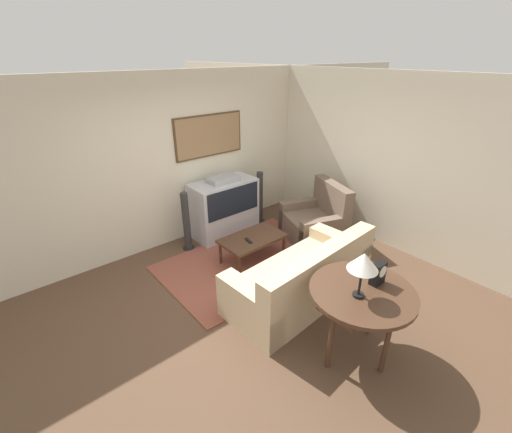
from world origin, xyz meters
The scene contains 14 objects.
ground_plane centered at (0.00, 0.00, 0.00)m, with size 12.00×12.00×0.00m, color brown.
wall_back centered at (0.01, 2.13, 1.36)m, with size 12.00×0.10×2.70m.
wall_right centered at (2.63, 0.00, 1.35)m, with size 0.06×12.00×2.70m.
area_rug centered at (0.51, 0.77, 0.01)m, with size 2.59×1.68×0.01m.
tv centered at (0.77, 1.74, 0.50)m, with size 1.12×0.57×1.06m.
couch centered at (0.48, -0.37, 0.31)m, with size 2.02×1.00×0.86m.
armchair centered at (1.85, 0.59, 0.31)m, with size 1.13×1.19×0.97m.
coffee_table centered at (0.58, 0.74, 0.36)m, with size 0.96×0.57×0.41m.
console_table centered at (0.26, -1.34, 0.74)m, with size 1.04×1.04×0.81m.
table_lamp centered at (0.16, -1.35, 1.19)m, with size 0.29×0.29×0.48m.
mantel_clock centered at (0.47, -1.35, 0.94)m, with size 0.16×0.10×0.24m.
remote centered at (0.45, 0.69, 0.42)m, with size 0.08×0.17×0.02m.
speaker_tower_left centered at (0.00, 1.70, 0.46)m, with size 0.20×0.20×0.98m.
speaker_tower_right centered at (1.54, 1.70, 0.46)m, with size 0.20×0.20×0.98m.
Camera 1 is at (-2.28, -2.72, 2.93)m, focal length 24.00 mm.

